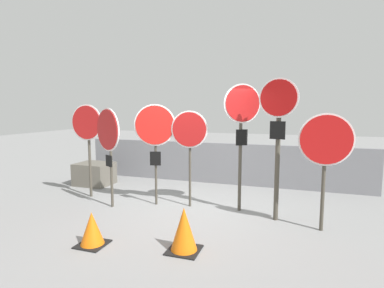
{
  "coord_description": "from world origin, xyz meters",
  "views": [
    {
      "loc": [
        1.95,
        -5.74,
        2.11
      ],
      "look_at": [
        0.03,
        0.0,
        1.4
      ],
      "focal_mm": 28.0,
      "sensor_mm": 36.0,
      "label": 1
    }
  ],
  "objects_px": {
    "stop_sign_1": "(108,135)",
    "stop_sign_5": "(278,124)",
    "traffic_cone_1": "(92,229)",
    "traffic_cone_0": "(184,230)",
    "stop_sign_0": "(87,129)",
    "stop_sign_4": "(242,119)",
    "storage_crate": "(95,174)",
    "stop_sign_2": "(155,131)",
    "stop_sign_6": "(326,146)",
    "stop_sign_3": "(189,135)"
  },
  "relations": [
    {
      "from": "stop_sign_5",
      "to": "stop_sign_6",
      "type": "xyz_separation_m",
      "value": [
        0.79,
        -0.28,
        -0.34
      ]
    },
    {
      "from": "stop_sign_6",
      "to": "traffic_cone_0",
      "type": "xyz_separation_m",
      "value": [
        -2.01,
        -1.42,
        -1.16
      ]
    },
    {
      "from": "stop_sign_5",
      "to": "stop_sign_6",
      "type": "distance_m",
      "value": 0.91
    },
    {
      "from": "traffic_cone_1",
      "to": "stop_sign_5",
      "type": "bearing_deg",
      "value": 36.8
    },
    {
      "from": "stop_sign_5",
      "to": "storage_crate",
      "type": "relative_size",
      "value": 2.83
    },
    {
      "from": "stop_sign_6",
      "to": "stop_sign_2",
      "type": "bearing_deg",
      "value": 172.68
    },
    {
      "from": "stop_sign_4",
      "to": "traffic_cone_1",
      "type": "distance_m",
      "value": 3.41
    },
    {
      "from": "stop_sign_0",
      "to": "stop_sign_5",
      "type": "bearing_deg",
      "value": -0.93
    },
    {
      "from": "stop_sign_3",
      "to": "stop_sign_6",
      "type": "relative_size",
      "value": 1.02
    },
    {
      "from": "stop_sign_0",
      "to": "storage_crate",
      "type": "xyz_separation_m",
      "value": [
        -0.64,
        1.06,
        -1.34
      ]
    },
    {
      "from": "stop_sign_1",
      "to": "stop_sign_5",
      "type": "distance_m",
      "value": 3.44
    },
    {
      "from": "traffic_cone_1",
      "to": "stop_sign_2",
      "type": "bearing_deg",
      "value": 87.3
    },
    {
      "from": "stop_sign_4",
      "to": "stop_sign_5",
      "type": "xyz_separation_m",
      "value": [
        0.72,
        -0.31,
        -0.07
      ]
    },
    {
      "from": "storage_crate",
      "to": "stop_sign_6",
      "type": "bearing_deg",
      "value": -14.69
    },
    {
      "from": "stop_sign_2",
      "to": "stop_sign_0",
      "type": "bearing_deg",
      "value": 162.09
    },
    {
      "from": "storage_crate",
      "to": "stop_sign_1",
      "type": "bearing_deg",
      "value": -45.25
    },
    {
      "from": "stop_sign_0",
      "to": "stop_sign_2",
      "type": "distance_m",
      "value": 1.77
    },
    {
      "from": "stop_sign_0",
      "to": "traffic_cone_1",
      "type": "xyz_separation_m",
      "value": [
        1.67,
        -2.14,
        -1.38
      ]
    },
    {
      "from": "traffic_cone_0",
      "to": "traffic_cone_1",
      "type": "relative_size",
      "value": 1.26
    },
    {
      "from": "stop_sign_5",
      "to": "stop_sign_3",
      "type": "bearing_deg",
      "value": -176.46
    },
    {
      "from": "stop_sign_4",
      "to": "traffic_cone_0",
      "type": "bearing_deg",
      "value": -137.33
    },
    {
      "from": "stop_sign_0",
      "to": "stop_sign_3",
      "type": "distance_m",
      "value": 2.52
    },
    {
      "from": "stop_sign_4",
      "to": "storage_crate",
      "type": "height_order",
      "value": "stop_sign_4"
    },
    {
      "from": "stop_sign_5",
      "to": "traffic_cone_1",
      "type": "relative_size",
      "value": 5.05
    },
    {
      "from": "traffic_cone_0",
      "to": "storage_crate",
      "type": "relative_size",
      "value": 0.71
    },
    {
      "from": "stop_sign_3",
      "to": "traffic_cone_1",
      "type": "height_order",
      "value": "stop_sign_3"
    },
    {
      "from": "stop_sign_5",
      "to": "traffic_cone_0",
      "type": "height_order",
      "value": "stop_sign_5"
    },
    {
      "from": "traffic_cone_0",
      "to": "stop_sign_0",
      "type": "bearing_deg",
      "value": 148.89
    },
    {
      "from": "stop_sign_2",
      "to": "stop_sign_3",
      "type": "distance_m",
      "value": 0.75
    },
    {
      "from": "stop_sign_2",
      "to": "stop_sign_6",
      "type": "bearing_deg",
      "value": -23.28
    },
    {
      "from": "stop_sign_1",
      "to": "stop_sign_5",
      "type": "xyz_separation_m",
      "value": [
        3.41,
        0.33,
        0.27
      ]
    },
    {
      "from": "stop_sign_3",
      "to": "stop_sign_0",
      "type": "bearing_deg",
      "value": 176.05
    },
    {
      "from": "stop_sign_2",
      "to": "traffic_cone_0",
      "type": "height_order",
      "value": "stop_sign_2"
    },
    {
      "from": "stop_sign_0",
      "to": "stop_sign_6",
      "type": "relative_size",
      "value": 1.08
    },
    {
      "from": "stop_sign_2",
      "to": "storage_crate",
      "type": "xyz_separation_m",
      "value": [
        -2.41,
        1.1,
        -1.34
      ]
    },
    {
      "from": "stop_sign_1",
      "to": "storage_crate",
      "type": "xyz_separation_m",
      "value": [
        -1.54,
        1.55,
        -1.26
      ]
    },
    {
      "from": "stop_sign_4",
      "to": "traffic_cone_1",
      "type": "xyz_separation_m",
      "value": [
        -1.92,
        -2.29,
        -1.64
      ]
    },
    {
      "from": "traffic_cone_1",
      "to": "storage_crate",
      "type": "height_order",
      "value": "storage_crate"
    },
    {
      "from": "traffic_cone_1",
      "to": "stop_sign_4",
      "type": "bearing_deg",
      "value": 49.91
    },
    {
      "from": "stop_sign_2",
      "to": "traffic_cone_1",
      "type": "xyz_separation_m",
      "value": [
        -0.1,
        -2.09,
        -1.39
      ]
    },
    {
      "from": "stop_sign_2",
      "to": "stop_sign_3",
      "type": "bearing_deg",
      "value": -7.54
    },
    {
      "from": "traffic_cone_1",
      "to": "storage_crate",
      "type": "distance_m",
      "value": 3.94
    },
    {
      "from": "traffic_cone_1",
      "to": "traffic_cone_0",
      "type": "bearing_deg",
      "value": 10.79
    },
    {
      "from": "stop_sign_5",
      "to": "traffic_cone_1",
      "type": "xyz_separation_m",
      "value": [
        -2.64,
        -1.97,
        -1.57
      ]
    },
    {
      "from": "stop_sign_3",
      "to": "stop_sign_6",
      "type": "distance_m",
      "value": 2.64
    },
    {
      "from": "stop_sign_1",
      "to": "stop_sign_2",
      "type": "height_order",
      "value": "stop_sign_2"
    },
    {
      "from": "stop_sign_2",
      "to": "stop_sign_4",
      "type": "xyz_separation_m",
      "value": [
        1.83,
        0.19,
        0.26
      ]
    },
    {
      "from": "stop_sign_2",
      "to": "storage_crate",
      "type": "height_order",
      "value": "stop_sign_2"
    },
    {
      "from": "stop_sign_2",
      "to": "traffic_cone_1",
      "type": "relative_size",
      "value": 4.19
    },
    {
      "from": "stop_sign_4",
      "to": "storage_crate",
      "type": "bearing_deg",
      "value": 134.62
    }
  ]
}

